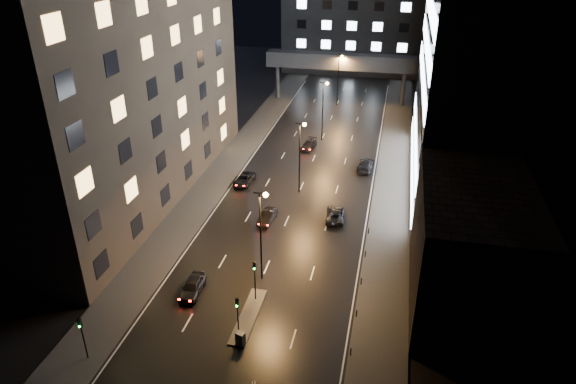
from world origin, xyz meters
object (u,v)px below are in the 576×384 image
Objects in this scene: car_away_b at (268,216)px; utility_cabinet at (240,338)px; car_away_d at (309,145)px; car_toward_b at (366,165)px; car_away_a at (193,287)px; car_toward_a at (335,215)px; car_away_c at (244,179)px.

car_away_b is 3.33× the size of utility_cabinet.
utility_cabinet is (2.16, -45.42, 0.12)m from car_away_d.
car_toward_b is 4.29× the size of utility_cabinet.
car_away_a is 21.18m from car_toward_a.
utility_cabinet is at bearing -76.14° from car_away_b.
car_away_b is at bearing 63.08° from car_toward_b.
car_away_c is at bearing 127.46° from car_away_b.
utility_cabinet reaches higher than car_away_d.
car_away_a is 15.68m from car_away_b.
utility_cabinet is (-7.68, -39.19, -0.00)m from car_toward_b.
car_away_a is at bearing 50.90° from car_toward_a.
car_away_b is at bearing 72.59° from car_away_a.
car_toward_b is (2.50, 15.77, 0.11)m from car_toward_a.
car_away_d is at bearing 69.39° from car_away_c.
utility_cabinet is (6.78, -5.93, 0.01)m from car_away_a.
car_away_d is at bearing 79.98° from car_away_a.
car_away_a is 39.75m from car_away_d.
car_away_c is (-2.03, 24.70, -0.10)m from car_away_a.
car_toward_b is (9.84, -6.23, 0.12)m from car_away_d.
car_away_a reaches higher than car_away_b.
car_toward_a is 3.84× the size of utility_cabinet.
car_away_a is 0.84× the size of car_toward_b.
car_away_d is 23.19m from car_toward_a.
car_away_b is at bearing 10.91° from car_toward_a.
car_toward_b reaches higher than car_away_d.
car_away_c is (-5.84, 9.49, -0.02)m from car_away_b.
car_away_b is 0.87× the size of car_away_c.
car_away_b is 21.35m from utility_cabinet.
car_away_c is 0.89× the size of car_toward_b.
car_away_b reaches higher than car_away_c.
car_away_d is 45.47m from utility_cabinet.
car_away_a reaches higher than car_away_c.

